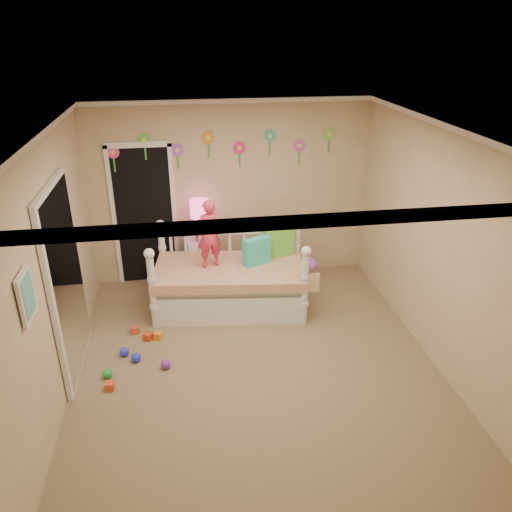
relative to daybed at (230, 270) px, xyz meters
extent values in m
cube|color=#7F684C|center=(0.15, -1.29, -0.54)|extent=(4.00, 4.50, 0.01)
cube|color=white|center=(0.15, -1.29, 2.06)|extent=(4.00, 4.50, 0.01)
cube|color=tan|center=(0.15, 0.96, 0.76)|extent=(4.00, 0.01, 2.60)
cube|color=tan|center=(-1.85, -1.29, 0.76)|extent=(0.01, 4.50, 2.60)
cube|color=tan|center=(2.15, -1.29, 0.76)|extent=(0.01, 4.50, 2.60)
cube|color=#28C9AF|center=(0.36, 0.01, 0.24)|extent=(0.39, 0.26, 0.36)
cube|color=#6BD13F|center=(0.70, 0.24, 0.26)|extent=(0.44, 0.24, 0.40)
imported|color=#F1365B|center=(-0.25, 0.04, 0.52)|extent=(0.38, 0.31, 0.91)
cube|color=white|center=(-0.33, 0.72, -0.19)|extent=(0.45, 0.36, 0.70)
sphere|color=#FA2175|center=(-0.33, 0.72, 0.24)|extent=(0.16, 0.16, 0.16)
cylinder|color=#FA2175|center=(-0.33, 0.72, 0.41)|extent=(0.02, 0.02, 0.34)
cylinder|color=#FF4C9A|center=(-0.33, 0.72, 0.62)|extent=(0.27, 0.27, 0.25)
cube|color=black|center=(-1.10, 0.94, 0.49)|extent=(0.90, 0.04, 2.07)
cube|color=white|center=(-1.81, -0.99, 0.51)|extent=(0.07, 1.30, 2.10)
cube|color=white|center=(-1.82, -2.19, 1.01)|extent=(0.05, 0.34, 0.42)
camera|label=1|loc=(-0.55, -5.85, 2.96)|focal=34.91mm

